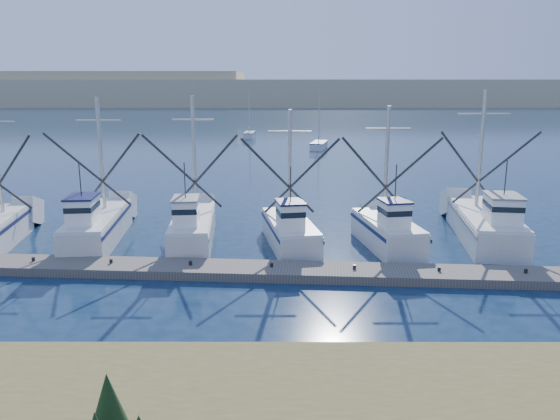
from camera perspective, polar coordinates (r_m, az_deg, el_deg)
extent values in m
plane|color=#0C1E36|center=(22.18, 10.53, -11.48)|extent=(500.00, 500.00, 0.00)
cube|color=#5C5752|center=(26.94, -5.15, -6.28)|extent=(32.67, 4.51, 0.43)
cube|color=tan|center=(229.87, 1.09, 12.20)|extent=(360.00, 60.00, 10.00)
cube|color=silver|center=(33.85, -18.46, -1.81)|extent=(3.15, 8.79, 1.60)
cube|color=white|center=(31.47, -19.91, -0.13)|extent=(1.57, 2.22, 1.50)
cylinder|color=#B7B2A8|center=(34.45, -18.21, 5.53)|extent=(0.22, 0.22, 6.73)
cube|color=silver|center=(32.31, -9.06, -2.05)|extent=(2.85, 8.33, 1.53)
cube|color=white|center=(29.93, -9.78, -0.31)|extent=(1.44, 2.09, 1.50)
cylinder|color=#B7B2A8|center=(32.84, -8.95, 5.70)|extent=(0.22, 0.22, 6.89)
cube|color=silver|center=(31.30, 1.03, -2.50)|extent=(3.40, 7.19, 1.40)
cube|color=white|center=(29.22, 1.09, -0.70)|extent=(1.57, 1.88, 1.50)
cylinder|color=#B7B2A8|center=(31.65, 1.02, 4.79)|extent=(0.22, 0.22, 6.28)
cube|color=silver|center=(31.61, 11.13, -2.51)|extent=(3.34, 6.67, 1.49)
cube|color=white|center=(29.69, 11.84, -0.58)|extent=(1.58, 1.76, 1.50)
cylinder|color=#B7B2A8|center=(31.85, 11.07, 4.88)|extent=(0.22, 0.22, 6.40)
cube|color=silver|center=(34.62, 20.56, -1.62)|extent=(4.07, 9.63, 1.63)
cube|color=white|center=(32.11, 22.24, -0.01)|extent=(1.94, 2.48, 1.50)
cylinder|color=#B7B2A8|center=(35.31, 20.25, 5.92)|extent=(0.22, 0.22, 7.12)
cube|color=silver|center=(77.26, 4.08, 6.72)|extent=(2.88, 5.51, 0.90)
cylinder|color=#B7B2A8|center=(77.21, 4.12, 9.73)|extent=(0.12, 0.12, 7.20)
cube|color=silver|center=(92.35, -3.21, 7.80)|extent=(1.87, 5.00, 0.90)
cylinder|color=#B7B2A8|center=(92.35, -3.23, 10.32)|extent=(0.12, 0.12, 7.20)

